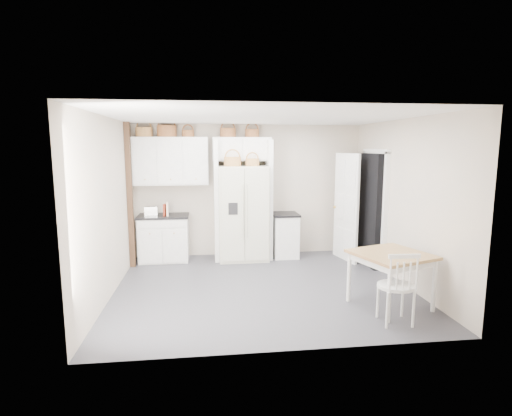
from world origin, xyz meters
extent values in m
plane|color=#42404A|center=(0.00, 0.00, 0.00)|extent=(4.50, 4.50, 0.00)
plane|color=white|center=(0.00, 0.00, 2.60)|extent=(4.50, 4.50, 0.00)
plane|color=#ADA59A|center=(0.00, 2.00, 1.30)|extent=(4.50, 0.00, 4.50)
plane|color=#ADA59A|center=(-2.25, 0.00, 1.30)|extent=(0.00, 4.00, 4.00)
plane|color=#ADA59A|center=(2.25, 0.00, 1.30)|extent=(0.00, 4.00, 4.00)
cube|color=beige|center=(-0.15, 1.65, 0.91)|extent=(0.94, 0.75, 1.81)
cube|color=silver|center=(-1.67, 1.70, 0.42)|extent=(0.91, 0.58, 0.85)
cube|color=silver|center=(0.69, 1.70, 0.42)|extent=(0.47, 0.57, 0.83)
cube|color=#9A653B|center=(1.63, -0.97, 0.37)|extent=(1.14, 1.14, 0.75)
cube|color=silver|center=(1.46, -1.46, 0.47)|extent=(0.48, 0.45, 0.94)
cube|color=black|center=(-1.67, 1.70, 0.87)|extent=(0.95, 0.62, 0.04)
cube|color=black|center=(0.69, 1.70, 0.85)|extent=(0.51, 0.61, 0.04)
cube|color=silver|center=(-1.89, 1.70, 0.97)|extent=(0.25, 0.15, 0.17)
cube|color=maroon|center=(-1.63, 1.62, 1.00)|extent=(0.04, 0.15, 0.22)
cube|color=#F9E0BF|center=(-1.58, 1.62, 1.01)|extent=(0.06, 0.17, 0.26)
cylinder|color=olive|center=(-1.98, 1.83, 2.44)|extent=(0.31, 0.31, 0.18)
cylinder|color=brown|center=(-1.56, 1.83, 2.46)|extent=(0.36, 0.36, 0.21)
cylinder|color=brown|center=(-1.17, 1.83, 2.42)|extent=(0.23, 0.23, 0.13)
cylinder|color=brown|center=(-0.41, 1.83, 2.43)|extent=(0.30, 0.30, 0.17)
cylinder|color=brown|center=(0.05, 1.83, 2.43)|extent=(0.27, 0.27, 0.15)
cylinder|color=olive|center=(-0.35, 1.55, 1.90)|extent=(0.32, 0.32, 0.17)
cylinder|color=olive|center=(0.02, 1.55, 1.88)|extent=(0.26, 0.26, 0.14)
cube|color=silver|center=(-1.50, 1.83, 1.90)|extent=(1.40, 0.34, 0.90)
cube|color=silver|center=(-0.15, 1.83, 2.12)|extent=(1.12, 0.34, 0.45)
cube|color=silver|center=(-0.66, 1.70, 1.15)|extent=(0.08, 0.60, 2.30)
cube|color=silver|center=(0.36, 1.70, 1.15)|extent=(0.08, 0.60, 2.30)
cube|color=#412B14|center=(-2.20, 1.35, 1.30)|extent=(0.09, 0.09, 2.60)
cube|color=black|center=(2.16, 1.00, 1.02)|extent=(0.18, 0.85, 2.05)
cube|color=white|center=(1.80, 1.33, 1.02)|extent=(0.21, 0.79, 2.05)
camera|label=1|loc=(-0.83, -5.92, 2.17)|focal=28.00mm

